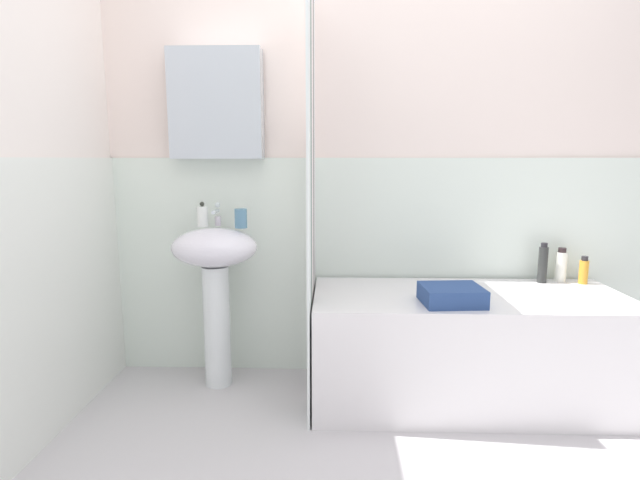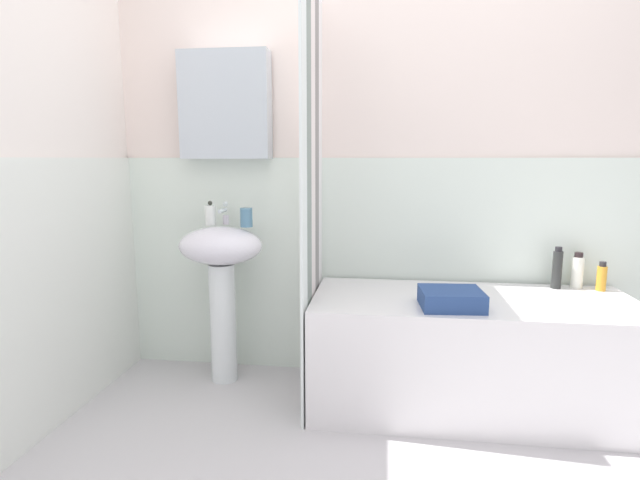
% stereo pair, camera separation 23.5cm
% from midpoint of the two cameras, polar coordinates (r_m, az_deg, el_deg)
% --- Properties ---
extents(wall_back_tiled, '(3.60, 0.18, 2.40)m').
position_cam_midpoint_polar(wall_back_tiled, '(2.72, 4.89, 8.10)').
color(wall_back_tiled, white).
rests_on(wall_back_tiled, ground_plane).
extents(sink, '(0.44, 0.34, 0.84)m').
position_cam_midpoint_polar(sink, '(2.65, -14.45, -3.52)').
color(sink, white).
rests_on(sink, ground_plane).
extents(faucet, '(0.03, 0.12, 0.12)m').
position_cam_midpoint_polar(faucet, '(2.69, -14.21, 2.83)').
color(faucet, silver).
rests_on(faucet, sink).
extents(soap_dispenser, '(0.06, 0.06, 0.13)m').
position_cam_midpoint_polar(soap_dispenser, '(2.69, -15.80, 2.65)').
color(soap_dispenser, white).
rests_on(soap_dispenser, sink).
extents(toothbrush_cup, '(0.06, 0.06, 0.10)m').
position_cam_midpoint_polar(toothbrush_cup, '(2.59, -11.66, 2.43)').
color(toothbrush_cup, teal).
rests_on(toothbrush_cup, sink).
extents(bathtub, '(1.51, 0.64, 0.54)m').
position_cam_midpoint_polar(bathtub, '(2.58, 13.93, -11.89)').
color(bathtub, white).
rests_on(bathtub, ground_plane).
extents(shower_curtain, '(0.01, 0.64, 2.00)m').
position_cam_midpoint_polar(shower_curtain, '(2.37, -3.85, 4.57)').
color(shower_curtain, white).
rests_on(shower_curtain, ground_plane).
extents(body_wash_bottle, '(0.05, 0.05, 0.15)m').
position_cam_midpoint_polar(body_wash_bottle, '(2.90, 25.99, -3.23)').
color(body_wash_bottle, gold).
rests_on(body_wash_bottle, bathtub).
extents(shampoo_bottle, '(0.06, 0.06, 0.18)m').
position_cam_midpoint_polar(shampoo_bottle, '(2.89, 23.86, -2.75)').
color(shampoo_bottle, white).
rests_on(shampoo_bottle, bathtub).
extents(lotion_bottle, '(0.05, 0.05, 0.21)m').
position_cam_midpoint_polar(lotion_bottle, '(2.83, 22.06, -2.57)').
color(lotion_bottle, '#2C2E2C').
rests_on(lotion_bottle, bathtub).
extents(towel_folded, '(0.28, 0.25, 0.08)m').
position_cam_midpoint_polar(towel_folded, '(2.31, 12.06, -6.22)').
color(towel_folded, navy).
rests_on(towel_folded, bathtub).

